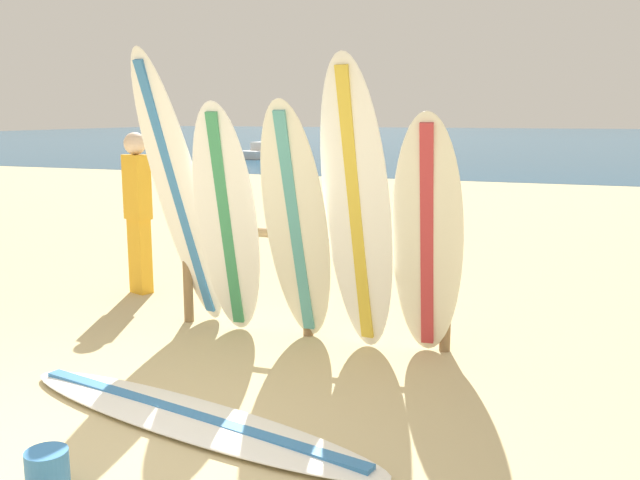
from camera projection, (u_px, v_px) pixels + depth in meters
name	position (u px, v px, depth m)	size (l,w,h in m)	color
ocean_water	(547.00, 138.00, 57.20)	(120.00, 80.00, 0.01)	navy
surfboard_rack	(308.00, 261.00, 6.10)	(2.53, 0.09, 1.05)	olive
surfboard_leaning_far_left	(179.00, 195.00, 6.11)	(0.69, 1.02, 2.48)	white
surfboard_leaning_left	(227.00, 223.00, 5.93)	(0.62, 0.73, 2.05)	white
surfboard_leaning_center_left	(296.00, 227.00, 5.69)	(0.55, 0.79, 2.07)	silver
surfboard_leaning_center	(357.00, 210.00, 5.46)	(0.66, 0.71, 2.40)	white
surfboard_leaning_center_right	(427.00, 239.00, 5.40)	(0.61, 0.66, 1.97)	silver
surfboard_lying_on_sand	(188.00, 418.00, 4.44)	(2.93, 1.13, 0.08)	white
beachgoer_standing	(138.00, 206.00, 7.52)	(0.33, 0.26, 1.75)	gold
small_boat_offshore	(261.00, 152.00, 30.98)	(1.22, 2.32, 0.71)	silver
sand_bucket	(48.00, 473.00, 3.58)	(0.22, 0.22, 0.24)	#3372B2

